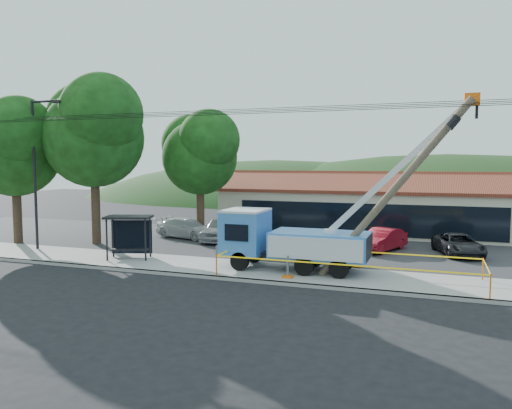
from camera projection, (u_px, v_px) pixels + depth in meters
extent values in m
plane|color=black|center=(214.00, 292.00, 20.72)|extent=(120.00, 120.00, 0.00)
cube|color=gray|center=(233.00, 279.00, 22.68)|extent=(60.00, 0.25, 0.15)
cube|color=gray|center=(248.00, 270.00, 24.46)|extent=(60.00, 4.00, 0.15)
cube|color=#28282B|center=(292.00, 245.00, 31.95)|extent=(60.00, 12.00, 0.10)
cube|color=#BDAE96|center=(372.00, 210.00, 37.94)|extent=(22.00, 8.00, 3.40)
cube|color=black|center=(364.00, 220.00, 34.20)|extent=(18.04, 0.08, 2.21)
cube|color=maroon|center=(369.00, 182.00, 35.88)|extent=(22.50, 4.53, 1.52)
cube|color=maroon|center=(375.00, 180.00, 39.63)|extent=(22.50, 4.53, 1.52)
cube|color=maroon|center=(372.00, 173.00, 37.70)|extent=(22.50, 0.30, 0.25)
cylinder|color=black|center=(35.00, 177.00, 29.76)|extent=(0.16, 0.16, 9.00)
cylinder|color=black|center=(44.00, 101.00, 29.07)|extent=(1.80, 0.14, 0.14)
cube|color=black|center=(56.00, 102.00, 28.77)|extent=(0.50, 0.22, 0.15)
cylinder|color=#332316|center=(96.00, 206.00, 32.07)|extent=(0.56, 0.56, 5.06)
sphere|color=#14330D|center=(94.00, 138.00, 31.68)|extent=(6.30, 6.30, 6.30)
sphere|color=#14330D|center=(86.00, 121.00, 32.80)|extent=(5.04, 5.04, 5.04)
sphere|color=#14330D|center=(101.00, 114.00, 30.35)|extent=(5.04, 5.04, 5.04)
cylinder|color=#332316|center=(17.00, 211.00, 32.39)|extent=(0.56, 0.56, 4.40)
sphere|color=#14330D|center=(15.00, 152.00, 32.06)|extent=(5.70, 5.70, 5.70)
sphere|color=#14330D|center=(10.00, 137.00, 33.07)|extent=(4.56, 4.56, 4.56)
sphere|color=#14330D|center=(18.00, 132.00, 30.85)|extent=(4.56, 4.56, 4.56)
cylinder|color=#332316|center=(200.00, 209.00, 35.09)|extent=(0.56, 0.56, 4.18)
sphere|color=#14330D|center=(200.00, 157.00, 34.77)|extent=(5.25, 5.25, 5.25)
sphere|color=#14330D|center=(191.00, 144.00, 35.70)|extent=(4.20, 4.20, 4.20)
sphere|color=#14330D|center=(209.00, 140.00, 33.66)|extent=(4.20, 4.20, 4.20)
ellipsoid|color=#1E3915|center=(275.00, 196.00, 77.32)|extent=(78.40, 56.00, 28.00)
ellipsoid|color=#1E3915|center=(447.00, 200.00, 68.83)|extent=(89.60, 64.00, 32.00)
cylinder|color=black|center=(241.00, 114.00, 22.96)|extent=(60.00, 0.02, 0.02)
cylinder|color=black|center=(245.00, 112.00, 23.42)|extent=(60.00, 0.02, 0.02)
cylinder|color=black|center=(248.00, 111.00, 23.88)|extent=(60.00, 0.02, 0.02)
cylinder|color=black|center=(251.00, 109.00, 24.24)|extent=(60.00, 0.02, 0.02)
cylinder|color=black|center=(240.00, 261.00, 24.13)|extent=(0.90, 0.30, 0.90)
cylinder|color=black|center=(255.00, 253.00, 26.10)|extent=(0.90, 0.30, 0.90)
cylinder|color=black|center=(304.00, 266.00, 23.03)|extent=(0.90, 0.30, 0.90)
cylinder|color=black|center=(315.00, 258.00, 25.01)|extent=(0.90, 0.30, 0.90)
cylinder|color=black|center=(339.00, 268.00, 22.49)|extent=(0.90, 0.30, 0.90)
cylinder|color=black|center=(347.00, 260.00, 24.46)|extent=(0.90, 0.30, 0.90)
cube|color=black|center=(298.00, 256.00, 24.21)|extent=(6.63, 1.00, 0.25)
cube|color=#3C72D5|center=(246.00, 232.00, 25.04)|extent=(2.01, 2.41, 2.11)
cube|color=silver|center=(246.00, 210.00, 24.94)|extent=(2.01, 2.41, 0.12)
cube|color=black|center=(228.00, 229.00, 25.35)|extent=(0.08, 1.81, 0.90)
cube|color=gray|center=(226.00, 247.00, 25.47)|extent=(0.15, 2.31, 0.50)
cube|color=#3C72D5|center=(320.00, 245.00, 23.78)|extent=(4.62, 2.41, 1.21)
cylinder|color=silver|center=(331.00, 236.00, 23.57)|extent=(0.70, 0.70, 0.60)
cube|color=silver|center=(397.00, 169.00, 22.28)|extent=(6.13, 0.28, 6.04)
cube|color=gray|center=(404.00, 163.00, 22.16)|extent=(3.68, 0.18, 3.63)
cube|color=orange|center=(472.00, 99.00, 20.84)|extent=(0.60, 0.50, 0.50)
cube|color=orange|center=(288.00, 277.00, 22.66)|extent=(0.45, 0.45, 0.08)
cube|color=orange|center=(357.00, 266.00, 24.98)|extent=(0.45, 0.45, 0.08)
cylinder|color=brown|center=(392.00, 192.00, 21.85)|extent=(6.50, 0.33, 8.06)
cube|color=brown|center=(459.00, 115.00, 20.68)|extent=(0.17, 1.87, 0.17)
cylinder|color=black|center=(453.00, 123.00, 21.26)|extent=(0.61, 0.37, 0.64)
cylinder|color=black|center=(453.00, 121.00, 20.29)|extent=(0.61, 0.37, 0.64)
cylinder|color=black|center=(107.00, 240.00, 26.39)|extent=(0.12, 0.12, 2.24)
cylinder|color=black|center=(145.00, 240.00, 26.36)|extent=(0.12, 0.12, 2.24)
cylinder|color=black|center=(113.00, 237.00, 27.50)|extent=(0.12, 0.12, 2.24)
cylinder|color=black|center=(150.00, 237.00, 27.47)|extent=(0.12, 0.12, 2.24)
cube|color=black|center=(128.00, 217.00, 26.83)|extent=(2.78, 2.20, 0.11)
cube|color=black|center=(132.00, 237.00, 27.54)|extent=(2.13, 0.78, 1.86)
cube|color=black|center=(129.00, 250.00, 26.98)|extent=(2.06, 1.02, 0.07)
cylinder|color=orange|center=(217.00, 265.00, 23.00)|extent=(0.06, 0.06, 0.98)
cylinder|color=orange|center=(490.00, 286.00, 19.10)|extent=(0.06, 0.06, 0.98)
cylinder|color=orange|center=(483.00, 269.00, 22.21)|extent=(0.06, 0.06, 0.98)
cylinder|color=orange|center=(243.00, 253.00, 26.12)|extent=(0.06, 0.06, 0.98)
cube|color=yellow|center=(341.00, 265.00, 21.01)|extent=(11.50, 0.01, 0.06)
cube|color=yellow|center=(487.00, 267.00, 20.62)|extent=(0.01, 3.33, 0.06)
cube|color=yellow|center=(353.00, 251.00, 24.13)|extent=(11.50, 0.01, 0.06)
cube|color=yellow|center=(230.00, 250.00, 24.52)|extent=(0.01, 3.33, 0.06)
imported|color=#A4A7AB|center=(222.00, 242.00, 33.48)|extent=(2.43, 4.98, 1.64)
imported|color=maroon|center=(382.00, 252.00, 29.68)|extent=(2.82, 4.28, 1.33)
imported|color=silver|center=(187.00, 239.00, 34.70)|extent=(5.07, 3.01, 1.38)
imported|color=black|center=(458.00, 257.00, 28.41)|extent=(3.18, 4.74, 1.21)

